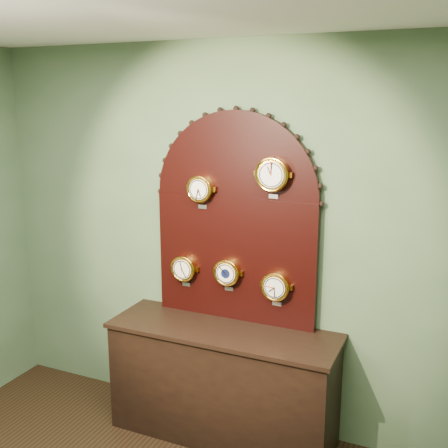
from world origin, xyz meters
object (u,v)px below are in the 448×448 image
at_px(display_board, 236,212).
at_px(tide_clock, 276,286).
at_px(shop_counter, 223,384).
at_px(hygrometer, 184,268).
at_px(arabic_clock, 272,174).
at_px(roman_clock, 200,189).
at_px(barometer, 227,272).

height_order(display_board, tide_clock, display_board).
distance_m(shop_counter, hygrometer, 0.88).
bearing_deg(tide_clock, arabic_clock, -178.94).
bearing_deg(display_board, roman_clock, -164.76).
distance_m(shop_counter, barometer, 0.81).
height_order(hygrometer, barometer, barometer).
distance_m(hygrometer, barometer, 0.35).
bearing_deg(roman_clock, arabic_clock, -0.11).
relative_size(roman_clock, arabic_clock, 0.86).
bearing_deg(barometer, display_board, 62.77).
xyz_separation_m(shop_counter, display_board, (0.00, 0.22, 1.23)).
distance_m(arabic_clock, barometer, 0.79).
bearing_deg(display_board, arabic_clock, -12.97).
bearing_deg(arabic_clock, tide_clock, 1.06).
height_order(arabic_clock, tide_clock, arabic_clock).
bearing_deg(display_board, hygrometer, -170.25).
xyz_separation_m(shop_counter, barometer, (-0.03, 0.15, 0.79)).
height_order(shop_counter, barometer, barometer).
bearing_deg(barometer, hygrometer, 179.97).
bearing_deg(roman_clock, display_board, 15.24).
xyz_separation_m(shop_counter, arabic_clock, (0.29, 0.15, 1.51)).
xyz_separation_m(shop_counter, hygrometer, (-0.38, 0.15, 0.78)).
distance_m(shop_counter, display_board, 1.25).
xyz_separation_m(display_board, tide_clock, (0.33, -0.07, -0.48)).
bearing_deg(barometer, tide_clock, -0.00).
height_order(display_board, hygrometer, display_board).
bearing_deg(shop_counter, tide_clock, 24.99).
relative_size(hygrometer, barometer, 1.00).
bearing_deg(display_board, shop_counter, -90.00).
relative_size(display_board, roman_clock, 6.25).
bearing_deg(display_board, tide_clock, -11.29).
distance_m(shop_counter, tide_clock, 0.83).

